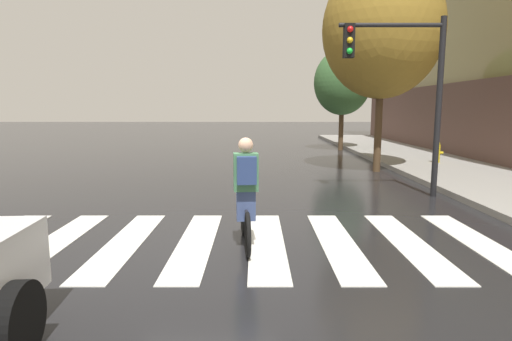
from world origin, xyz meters
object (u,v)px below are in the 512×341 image
street_tree_near (382,30)px  street_tree_mid (342,82)px  traffic_light_near (404,76)px  fire_hydrant (436,152)px  cyclist (245,194)px

street_tree_near → street_tree_mid: bearing=88.1°
street_tree_near → traffic_light_near: bearing=-98.4°
traffic_light_near → street_tree_near: street_tree_near is taller
traffic_light_near → fire_hydrant: bearing=59.3°
cyclist → street_tree_near: street_tree_near is taller
cyclist → street_tree_near: (4.22, 7.88, 3.78)m
traffic_light_near → fire_hydrant: (3.15, 5.30, -2.33)m
traffic_light_near → fire_hydrant: traffic_light_near is taller
traffic_light_near → street_tree_mid: street_tree_mid is taller
street_tree_mid → traffic_light_near: bearing=-94.2°
fire_hydrant → street_tree_near: (-2.55, -1.24, 4.09)m
cyclist → fire_hydrant: cyclist is taller
traffic_light_near → street_tree_near: size_ratio=0.61×
cyclist → fire_hydrant: (6.77, 9.12, -0.31)m
traffic_light_near → street_tree_mid: 11.46m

